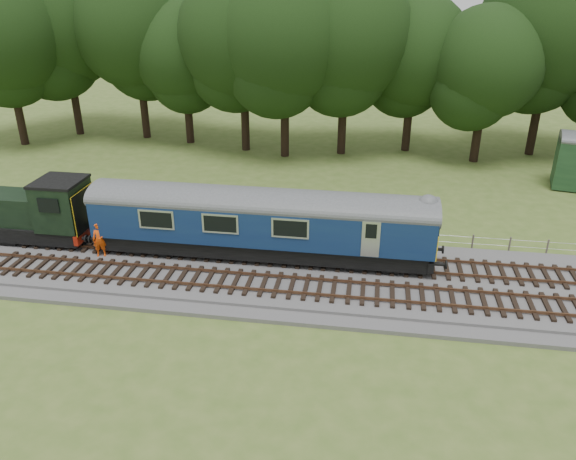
# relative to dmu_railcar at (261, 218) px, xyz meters

# --- Properties ---
(ground) EXTENTS (120.00, 120.00, 0.00)m
(ground) POSITION_rel_dmu_railcar_xyz_m (3.50, -1.40, -2.61)
(ground) COLOR #4C6826
(ground) RESTS_ON ground
(ballast) EXTENTS (70.00, 7.00, 0.35)m
(ballast) POSITION_rel_dmu_railcar_xyz_m (3.50, -1.40, -2.43)
(ballast) COLOR #4C4C4F
(ballast) RESTS_ON ground
(track_north) EXTENTS (67.20, 2.40, 0.21)m
(track_north) POSITION_rel_dmu_railcar_xyz_m (3.50, -0.00, -2.19)
(track_north) COLOR black
(track_north) RESTS_ON ballast
(track_south) EXTENTS (67.20, 2.40, 0.21)m
(track_south) POSITION_rel_dmu_railcar_xyz_m (3.50, -3.00, -2.19)
(track_south) COLOR black
(track_south) RESTS_ON ballast
(fence) EXTENTS (64.00, 0.12, 1.00)m
(fence) POSITION_rel_dmu_railcar_xyz_m (3.50, 3.10, -2.61)
(fence) COLOR #6B6054
(fence) RESTS_ON ground
(tree_line) EXTENTS (70.00, 8.00, 18.00)m
(tree_line) POSITION_rel_dmu_railcar_xyz_m (3.50, 20.60, -2.61)
(tree_line) COLOR black
(tree_line) RESTS_ON ground
(dmu_railcar) EXTENTS (18.05, 2.86, 3.88)m
(dmu_railcar) POSITION_rel_dmu_railcar_xyz_m (0.00, 0.00, 0.00)
(dmu_railcar) COLOR black
(dmu_railcar) RESTS_ON ground
(shunter_loco) EXTENTS (8.91, 2.60, 3.38)m
(shunter_loco) POSITION_rel_dmu_railcar_xyz_m (-13.93, 0.00, -0.63)
(shunter_loco) COLOR black
(shunter_loco) RESTS_ON ground
(worker) EXTENTS (0.83, 0.67, 1.96)m
(worker) POSITION_rel_dmu_railcar_xyz_m (-8.59, -1.33, -1.28)
(worker) COLOR #FC4F0D
(worker) RESTS_ON ballast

